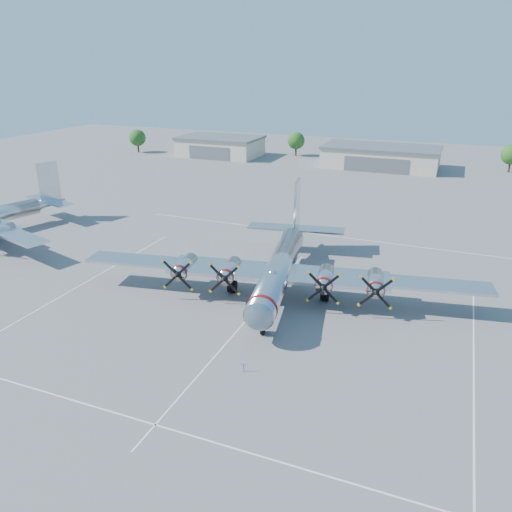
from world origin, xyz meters
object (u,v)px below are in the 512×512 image
at_px(tree_west, 296,141).
at_px(tree_east, 512,155).
at_px(hangar_west, 220,146).
at_px(tree_far_west, 137,138).
at_px(main_bomber_b29, 280,289).
at_px(hangar_center, 381,157).
at_px(info_placard, 244,365).

relative_size(tree_west, tree_east, 1.00).
relative_size(hangar_west, tree_far_west, 3.40).
relative_size(tree_far_west, tree_west, 1.00).
xyz_separation_m(hangar_west, main_bomber_b29, (45.73, -78.04, -2.71)).
relative_size(hangar_center, tree_far_west, 4.31).
bearing_deg(hangar_center, tree_west, 162.18).
xyz_separation_m(hangar_center, info_placard, (3.39, -95.19, -2.05)).
distance_m(main_bomber_b29, info_placard, 17.36).
xyz_separation_m(tree_far_west, main_bomber_b29, (70.73, -74.08, -4.22)).
height_order(tree_far_west, tree_east, same).
distance_m(tree_far_west, tree_east, 100.50).
bearing_deg(hangar_west, main_bomber_b29, -59.63).
distance_m(hangar_center, tree_west, 26.30).
bearing_deg(info_placard, hangar_west, 96.60).
height_order(hangar_west, main_bomber_b29, hangar_west).
bearing_deg(tree_west, hangar_west, -158.11).
distance_m(hangar_west, tree_west, 21.61).
height_order(hangar_west, tree_west, tree_west).
bearing_deg(hangar_center, hangar_west, 180.00).
bearing_deg(tree_east, main_bomber_b29, -109.20).
height_order(hangar_center, tree_east, tree_east).
bearing_deg(tree_west, hangar_center, -17.82).
height_order(hangar_west, tree_far_west, tree_far_west).
bearing_deg(hangar_west, tree_far_west, -170.99).
bearing_deg(hangar_west, tree_west, 21.89).
bearing_deg(hangar_west, info_placard, -63.05).
relative_size(hangar_center, main_bomber_b29, 0.63).
xyz_separation_m(tree_far_west, info_placard, (73.39, -91.22, -3.56)).
bearing_deg(tree_east, tree_far_west, -174.29).
bearing_deg(tree_east, hangar_center, -168.62).
relative_size(tree_far_west, main_bomber_b29, 0.15).
bearing_deg(tree_far_west, main_bomber_b29, -46.32).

